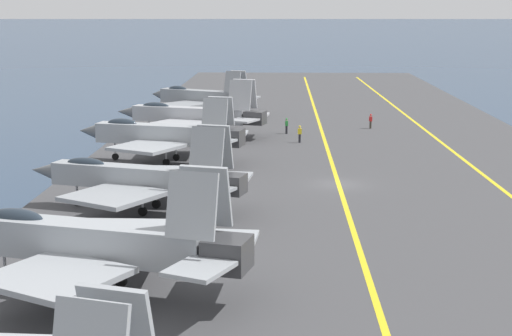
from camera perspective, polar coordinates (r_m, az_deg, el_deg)
name	(u,v)px	position (r m, az deg, el deg)	size (l,w,h in m)	color
ground_plane	(338,189)	(61.98, 6.01, -1.54)	(2000.00, 2000.00, 0.00)	navy
carrier_deck	(338,187)	(61.93, 6.02, -1.36)	(216.09, 44.90, 0.40)	#424244
deck_stripe_foul_line	(497,185)	(63.98, 17.12, -1.21)	(194.49, 0.36, 0.01)	yellow
deck_stripe_centerline	(339,184)	(61.89, 6.02, -1.18)	(194.49, 0.36, 0.01)	yellow
parked_jet_second	(91,242)	(38.43, -11.90, -5.26)	(12.69, 16.50, 6.52)	#9EA3A8
parked_jet_third	(140,178)	(53.49, -8.47, -0.70)	(12.85, 15.95, 6.13)	#93999E
parked_jet_fourth	(162,135)	(70.23, -6.84, 2.43)	(12.64, 15.71, 6.02)	#9EA3A8
parked_jet_fifth	(193,115)	(84.64, -4.62, 3.87)	(12.60, 17.15, 6.27)	#A8AAAF
parked_jet_sixth	(202,97)	(101.77, -3.96, 5.16)	(13.67, 15.03, 5.86)	gray
crew_green_vest	(287,125)	(86.24, 2.24, 3.13)	(0.43, 0.34, 1.73)	#232328
crew_red_vest	(371,120)	(90.92, 8.34, 3.44)	(0.44, 0.35, 1.68)	#383328
crew_yellow_vest	(300,133)	(80.53, 3.20, 2.54)	(0.32, 0.42, 1.78)	#232328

